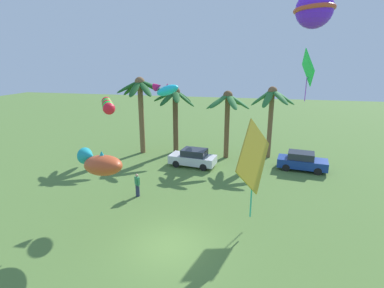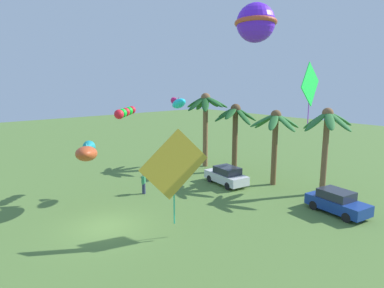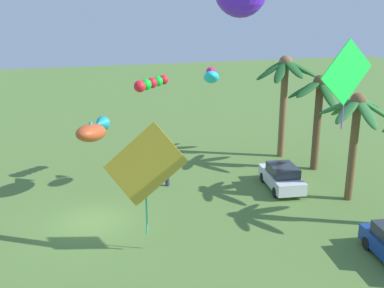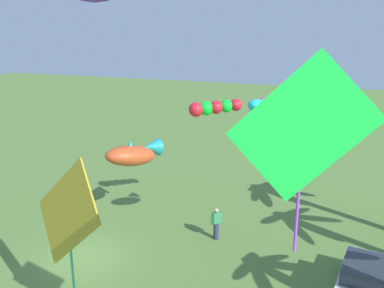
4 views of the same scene
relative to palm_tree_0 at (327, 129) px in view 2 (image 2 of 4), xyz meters
name	(u,v)px [view 2 (image 2 of 4)]	position (x,y,z in m)	size (l,w,h in m)	color
ground_plane	(106,227)	(-5.02, -15.34, -5.01)	(120.00, 120.00, 0.00)	#567A38
palm_tree_0	(327,129)	(0.00, 0.00, 0.00)	(3.94, 3.97, 6.55)	brown
palm_tree_1	(235,121)	(-8.92, -0.28, -0.21)	(4.10, 4.37, 6.37)	brown
palm_tree_2	(206,110)	(-12.00, -1.19, 0.60)	(4.61, 4.46, 7.29)	brown
palm_tree_3	(275,128)	(-3.88, -0.98, -0.30)	(4.02, 4.16, 6.18)	brown
parked_car_0	(337,202)	(2.59, -2.84, -4.26)	(4.10, 2.23, 1.51)	navy
parked_car_1	(226,176)	(-6.36, -3.94, -4.26)	(4.07, 2.15, 1.51)	silver
spectator_0	(144,183)	(-8.70, -10.46, -4.20)	(0.43, 0.43, 1.59)	#2D3351
kite_diamond_0	(310,85)	(1.89, -5.76, 3.25)	(0.51, 2.50, 3.52)	#1DEE43
kite_fish_1	(178,103)	(-7.28, -8.18, 1.86)	(2.15, 1.36, 1.14)	#1ECFEC
kite_fish_2	(87,152)	(-8.69, -14.76, -1.20)	(3.34, 2.61, 1.46)	#C84C24
kite_diamond_3	(174,165)	(-1.26, -13.12, -0.89)	(1.54, 3.45, 5.14)	gold
kite_ball_4	(256,23)	(1.31, -9.97, 6.26)	(2.92, 2.92, 1.88)	#6320F0
kite_tube_5	(125,112)	(-10.05, -11.10, 1.14)	(1.70, 2.32, 0.80)	red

